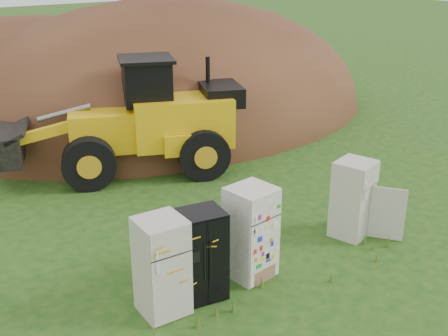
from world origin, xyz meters
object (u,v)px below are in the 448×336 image
Objects in this scene: fridge_black_side at (199,255)px; wheel_loader at (119,117)px; fridge_sticker at (250,232)px; fridge_open_door at (353,199)px; fridge_leftmost at (162,266)px.

fridge_black_side is 6.79m from wheel_loader.
fridge_black_side is 0.92× the size of fridge_sticker.
fridge_sticker is at bearing -71.63° from wheel_loader.
fridge_open_door is 6.98m from wheel_loader.
fridge_open_door is at bearing 10.34° from fridge_black_side.
fridge_leftmost reaches higher than fridge_open_door.
wheel_loader reaches higher than fridge_black_side.
fridge_open_door is at bearing 3.09° from fridge_leftmost.
wheel_loader is (-2.36, 6.52, 0.76)m from fridge_open_door.
fridge_leftmost is 0.27× the size of wheel_loader.
fridge_open_door is at bearing -47.25° from wheel_loader.
fridge_sticker is at bearing 11.53° from fridge_black_side.
fridge_leftmost is at bearing -169.78° from fridge_black_side.
fridge_sticker is (1.21, 0.02, 0.07)m from fridge_black_side.
fridge_leftmost is 1.05× the size of fridge_black_side.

